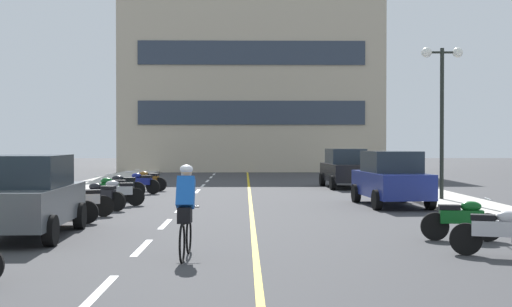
{
  "coord_description": "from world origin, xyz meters",
  "views": [
    {
      "loc": [
        0.04,
        -3.68,
        2.09
      ],
      "look_at": [
        0.39,
        16.76,
        1.78
      ],
      "focal_mm": 48.18,
      "sensor_mm": 36.0,
      "label": 1
    }
  ],
  "objects": [
    {
      "name": "motorcycle_3",
      "position": [
        4.68,
        10.84,
        0.47
      ],
      "size": [
        1.7,
        0.6,
        0.92
      ],
      "color": "black",
      "rests_on": "ground"
    },
    {
      "name": "curb_left",
      "position": [
        -7.2,
        24.0,
        0.06
      ],
      "size": [
        2.4,
        72.0,
        0.12
      ],
      "primitive_type": "cube",
      "color": "#B7B2A8",
      "rests_on": "ground"
    },
    {
      "name": "lane_dash_7",
      "position": [
        -2.0,
        30.0,
        0.0
      ],
      "size": [
        0.14,
        2.2,
        0.01
      ],
      "primitive_type": "cube",
      "color": "silver",
      "rests_on": "ground"
    },
    {
      "name": "motorcycle_7",
      "position": [
        -4.13,
        19.02,
        0.47
      ],
      "size": [
        1.68,
        0.64,
        0.92
      ],
      "color": "black",
      "rests_on": "ground"
    },
    {
      "name": "motorcycle_5",
      "position": [
        -4.5,
        15.63,
        0.47
      ],
      "size": [
        1.66,
        0.74,
        0.92
      ],
      "color": "black",
      "rests_on": "ground"
    },
    {
      "name": "lane_dash_8",
      "position": [
        -2.0,
        34.0,
        0.0
      ],
      "size": [
        0.14,
        2.2,
        0.01
      ],
      "primitive_type": "cube",
      "color": "silver",
      "rests_on": "ground"
    },
    {
      "name": "motorcycle_4",
      "position": [
        -4.59,
        14.05,
        0.47
      ],
      "size": [
        1.7,
        0.6,
        0.92
      ],
      "color": "black",
      "rests_on": "ground"
    },
    {
      "name": "parked_car_mid",
      "position": [
        4.91,
        19.01,
        0.92
      ],
      "size": [
        2.16,
        4.31,
        1.82
      ],
      "color": "black",
      "rests_on": "ground"
    },
    {
      "name": "ground_plane",
      "position": [
        0.0,
        21.0,
        0.0
      ],
      "size": [
        140.0,
        140.0,
        0.0
      ],
      "primitive_type": "plane",
      "color": "#38383A"
    },
    {
      "name": "lane_dash_6",
      "position": [
        -2.0,
        26.0,
        0.0
      ],
      "size": [
        0.14,
        2.2,
        0.01
      ],
      "primitive_type": "cube",
      "color": "silver",
      "rests_on": "ground"
    },
    {
      "name": "lane_dash_1",
      "position": [
        -2.0,
        6.0,
        0.0
      ],
      "size": [
        0.14,
        2.2,
        0.01
      ],
      "primitive_type": "cube",
      "color": "silver",
      "rests_on": "ground"
    },
    {
      "name": "lane_dash_5",
      "position": [
        -2.0,
        22.0,
        0.0
      ],
      "size": [
        0.14,
        2.2,
        0.01
      ],
      "primitive_type": "cube",
      "color": "silver",
      "rests_on": "ground"
    },
    {
      "name": "street_lamp_mid",
      "position": [
        7.01,
        20.4,
        4.01
      ],
      "size": [
        1.46,
        0.36,
        5.34
      ],
      "color": "black",
      "rests_on": "curb_right"
    },
    {
      "name": "lane_dash_9",
      "position": [
        -2.0,
        38.0,
        0.0
      ],
      "size": [
        0.14,
        2.2,
        0.01
      ],
      "primitive_type": "cube",
      "color": "silver",
      "rests_on": "ground"
    },
    {
      "name": "motorcycle_10",
      "position": [
        -4.22,
        24.53,
        0.47
      ],
      "size": [
        1.64,
        0.79,
        0.92
      ],
      "color": "black",
      "rests_on": "ground"
    },
    {
      "name": "centre_line_yellow",
      "position": [
        0.25,
        24.0,
        0.0
      ],
      "size": [
        0.12,
        66.0,
        0.01
      ],
      "primitive_type": "cube",
      "color": "gold",
      "rests_on": "ground"
    },
    {
      "name": "lane_dash_4",
      "position": [
        -2.0,
        18.0,
        0.0
      ],
      "size": [
        0.14,
        2.2,
        0.01
      ],
      "primitive_type": "cube",
      "color": "silver",
      "rests_on": "ground"
    },
    {
      "name": "parked_car_near",
      "position": [
        -4.77,
        11.59,
        0.92
      ],
      "size": [
        2.02,
        4.25,
        1.82
      ],
      "color": "black",
      "rests_on": "ground"
    },
    {
      "name": "lane_dash_3",
      "position": [
        -2.0,
        14.0,
        0.0
      ],
      "size": [
        0.14,
        2.2,
        0.01
      ],
      "primitive_type": "cube",
      "color": "silver",
      "rests_on": "ground"
    },
    {
      "name": "cyclist_rider",
      "position": [
        -1.03,
        8.79,
        0.89
      ],
      "size": [
        0.42,
        1.77,
        1.71
      ],
      "color": "black",
      "rests_on": "ground"
    },
    {
      "name": "lane_dash_11",
      "position": [
        -2.0,
        46.0,
        0.0
      ],
      "size": [
        0.14,
        2.2,
        0.01
      ],
      "primitive_type": "cube",
      "color": "silver",
      "rests_on": "ground"
    },
    {
      "name": "motorcycle_8",
      "position": [
        -4.68,
        20.78,
        0.47
      ],
      "size": [
        1.7,
        0.6,
        0.92
      ],
      "color": "black",
      "rests_on": "ground"
    },
    {
      "name": "motorcycle_6",
      "position": [
        -4.39,
        17.5,
        0.47
      ],
      "size": [
        1.63,
        0.81,
        0.92
      ],
      "color": "black",
      "rests_on": "ground"
    },
    {
      "name": "lane_dash_2",
      "position": [
        -2.0,
        10.0,
        0.0
      ],
      "size": [
        0.14,
        2.2,
        0.01
      ],
      "primitive_type": "cube",
      "color": "silver",
      "rests_on": "ground"
    },
    {
      "name": "motorcycle_9",
      "position": [
        -4.62,
        22.59,
        0.47
      ],
      "size": [
        1.7,
        0.6,
        0.92
      ],
      "color": "black",
      "rests_on": "ground"
    },
    {
      "name": "lane_dash_10",
      "position": [
        -2.0,
        42.0,
        0.0
      ],
      "size": [
        0.14,
        2.2,
        0.01
      ],
      "primitive_type": "cube",
      "color": "silver",
      "rests_on": "ground"
    },
    {
      "name": "parked_car_far",
      "position": [
        4.75,
        28.27,
        0.92
      ],
      "size": [
        2.1,
        4.29,
        1.82
      ],
      "color": "black",
      "rests_on": "ground"
    },
    {
      "name": "office_building",
      "position": [
        0.55,
        48.59,
        7.07
      ],
      "size": [
        19.18,
        7.31,
        14.14
      ],
      "color": "#BCAD93",
      "rests_on": "ground"
    },
    {
      "name": "curb_right",
      "position": [
        7.2,
        24.0,
        0.06
      ],
      "size": [
        2.4,
        72.0,
        0.12
      ],
      "primitive_type": "cube",
      "color": "#B7B2A8",
      "rests_on": "ground"
    },
    {
      "name": "motorcycle_11",
      "position": [
        -4.16,
        26.2,
        0.47
      ],
      "size": [
        1.66,
        0.73,
        0.92
      ],
      "color": "black",
      "rests_on": "ground"
    },
    {
      "name": "motorcycle_2",
      "position": [
        4.7,
        8.8,
        0.47
      ],
      "size": [
        1.64,
        0.8,
        0.92
      ],
      "color": "black",
      "rests_on": "ground"
    }
  ]
}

